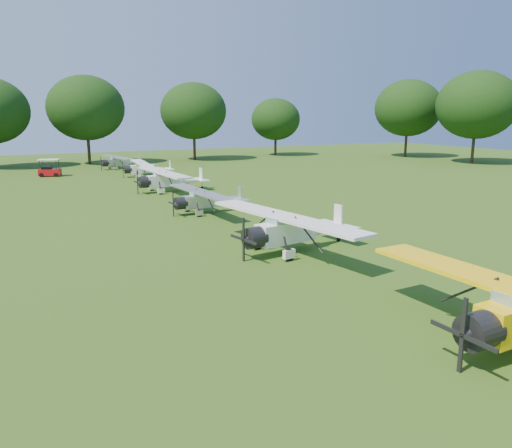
{
  "coord_description": "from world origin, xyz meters",
  "views": [
    {
      "loc": [
        -13.75,
        -21.09,
        7.33
      ],
      "look_at": [
        -1.63,
        2.8,
        1.4
      ],
      "focal_mm": 35.0,
      "sensor_mm": 36.0,
      "label": 1
    }
  ],
  "objects": [
    {
      "name": "aircraft_6",
      "position": [
        1.42,
        37.64,
        1.09
      ],
      "size": [
        5.97,
        9.5,
        1.87
      ],
      "rotation": [
        0.0,
        0.0,
        -0.09
      ],
      "color": "white",
      "rests_on": "ground"
    },
    {
      "name": "aircraft_4",
      "position": [
        -0.28,
        13.62,
        1.09
      ],
      "size": [
        5.93,
        9.44,
        1.86
      ],
      "rotation": [
        0.0,
        0.0,
        0.06
      ],
      "color": "silver",
      "rests_on": "ground"
    },
    {
      "name": "tree_belt",
      "position": [
        3.57,
        0.16,
        8.03
      ],
      "size": [
        137.36,
        130.27,
        14.52
      ],
      "color": "#302413",
      "rests_on": "ground"
    },
    {
      "name": "ground",
      "position": [
        0.0,
        0.0,
        0.0
      ],
      "size": [
        160.0,
        160.0,
        0.0
      ],
      "primitive_type": "plane",
      "color": "#2E4A12",
      "rests_on": "ground"
    },
    {
      "name": "aircraft_3",
      "position": [
        -0.06,
        1.46,
        1.32
      ],
      "size": [
        7.26,
        11.49,
        2.26
      ],
      "rotation": [
        0.0,
        0.0,
        0.17
      ],
      "color": "white",
      "rests_on": "ground"
    },
    {
      "name": "aircraft_5",
      "position": [
        0.37,
        25.09,
        1.26
      ],
      "size": [
        6.89,
        10.98,
        2.16
      ],
      "rotation": [
        0.0,
        0.0,
        0.06
      ],
      "color": "white",
      "rests_on": "ground"
    },
    {
      "name": "golf_cart",
      "position": [
        -8.86,
        43.19,
        0.69
      ],
      "size": [
        2.73,
        2.14,
        2.05
      ],
      "rotation": [
        0.0,
        0.0,
        -0.34
      ],
      "color": "#BA0D13",
      "rests_on": "ground"
    },
    {
      "name": "aircraft_7",
      "position": [
        0.51,
        47.69,
        1.07
      ],
      "size": [
        5.88,
        9.31,
        1.83
      ],
      "rotation": [
        0.0,
        0.0,
        0.16
      ],
      "color": "silver",
      "rests_on": "ground"
    }
  ]
}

